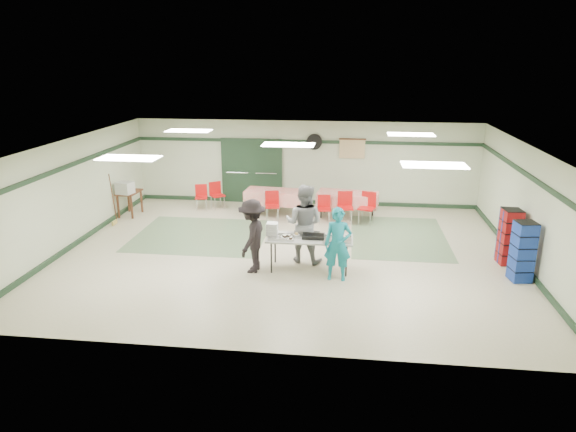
# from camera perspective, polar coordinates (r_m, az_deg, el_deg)

# --- Properties ---
(floor) EXTENTS (11.00, 11.00, 0.00)m
(floor) POSITION_cam_1_polar(r_m,az_deg,el_deg) (12.71, 0.04, -4.08)
(floor) COLOR beige
(floor) RESTS_ON ground
(ceiling) EXTENTS (11.00, 11.00, 0.00)m
(ceiling) POSITION_cam_1_polar(r_m,az_deg,el_deg) (11.99, 0.04, 8.02)
(ceiling) COLOR silver
(ceiling) RESTS_ON wall_back
(wall_back) EXTENTS (11.00, 0.00, 11.00)m
(wall_back) POSITION_cam_1_polar(r_m,az_deg,el_deg) (16.64, 1.88, 5.91)
(wall_back) COLOR #B8C2A5
(wall_back) RESTS_ON floor
(wall_front) EXTENTS (11.00, 0.00, 11.00)m
(wall_front) POSITION_cam_1_polar(r_m,az_deg,el_deg) (8.08, -3.76, -6.71)
(wall_front) COLOR #B8C2A5
(wall_front) RESTS_ON floor
(wall_left) EXTENTS (0.00, 9.00, 9.00)m
(wall_left) POSITION_cam_1_polar(r_m,az_deg,el_deg) (14.01, -22.92, 2.37)
(wall_left) COLOR #B8C2A5
(wall_left) RESTS_ON floor
(wall_right) EXTENTS (0.00, 9.00, 9.00)m
(wall_right) POSITION_cam_1_polar(r_m,az_deg,el_deg) (12.87, 25.15, 0.85)
(wall_right) COLOR #B8C2A5
(wall_right) RESTS_ON floor
(trim_back) EXTENTS (11.00, 0.06, 0.10)m
(trim_back) POSITION_cam_1_polar(r_m,az_deg,el_deg) (16.48, 1.89, 8.28)
(trim_back) COLOR #1C3320
(trim_back) RESTS_ON wall_back
(baseboard_back) EXTENTS (11.00, 0.06, 0.12)m
(baseboard_back) POSITION_cam_1_polar(r_m,az_deg,el_deg) (16.91, 1.83, 1.60)
(baseboard_back) COLOR #1C3320
(baseboard_back) RESTS_ON floor
(trim_left) EXTENTS (0.06, 9.00, 0.10)m
(trim_left) POSITION_cam_1_polar(r_m,az_deg,el_deg) (13.85, -23.15, 5.16)
(trim_left) COLOR #1C3320
(trim_left) RESTS_ON wall_back
(baseboard_left) EXTENTS (0.06, 9.00, 0.12)m
(baseboard_left) POSITION_cam_1_polar(r_m,az_deg,el_deg) (14.36, -22.22, -2.61)
(baseboard_left) COLOR #1C3320
(baseboard_left) RESTS_ON floor
(trim_right) EXTENTS (0.06, 9.00, 0.10)m
(trim_right) POSITION_cam_1_polar(r_m,az_deg,el_deg) (12.70, 25.42, 3.88)
(trim_right) COLOR #1C3320
(trim_right) RESTS_ON wall_back
(baseboard_right) EXTENTS (0.06, 9.00, 0.12)m
(baseboard_right) POSITION_cam_1_polar(r_m,az_deg,el_deg) (13.25, 24.32, -4.50)
(baseboard_right) COLOR #1C3320
(baseboard_right) RESTS_ON floor
(green_patch_a) EXTENTS (3.50, 3.00, 0.01)m
(green_patch_a) POSITION_cam_1_polar(r_m,az_deg,el_deg) (14.11, -9.61, -2.10)
(green_patch_a) COLOR #627E5C
(green_patch_a) RESTS_ON floor
(green_patch_b) EXTENTS (2.50, 3.50, 0.01)m
(green_patch_b) POSITION_cam_1_polar(r_m,az_deg,el_deg) (14.11, 12.15, -2.26)
(green_patch_b) COLOR #627E5C
(green_patch_b) RESTS_ON floor
(double_door_left) EXTENTS (0.90, 0.06, 2.10)m
(double_door_left) POSITION_cam_1_polar(r_m,az_deg,el_deg) (16.97, -5.60, 5.03)
(double_door_left) COLOR gray
(double_door_left) RESTS_ON floor
(double_door_right) EXTENTS (0.90, 0.06, 2.10)m
(double_door_right) POSITION_cam_1_polar(r_m,az_deg,el_deg) (16.79, -2.42, 4.97)
(double_door_right) COLOR gray
(double_door_right) RESTS_ON floor
(door_frame) EXTENTS (2.00, 0.03, 2.15)m
(door_frame) POSITION_cam_1_polar(r_m,az_deg,el_deg) (16.86, -4.05, 4.99)
(door_frame) COLOR #1C3320
(door_frame) RESTS_ON floor
(wall_fan) EXTENTS (0.50, 0.10, 0.50)m
(wall_fan) POSITION_cam_1_polar(r_m,az_deg,el_deg) (16.43, 2.94, 8.24)
(wall_fan) COLOR black
(wall_fan) RESTS_ON wall_back
(scroll_banner) EXTENTS (0.80, 0.02, 0.60)m
(scroll_banner) POSITION_cam_1_polar(r_m,az_deg,el_deg) (16.43, 7.14, 7.42)
(scroll_banner) COLOR #DCBB89
(scroll_banner) RESTS_ON wall_back
(serving_table) EXTENTS (1.92, 0.79, 0.76)m
(serving_table) POSITION_cam_1_polar(r_m,az_deg,el_deg) (11.50, 2.43, -2.61)
(serving_table) COLOR #ADADA8
(serving_table) RESTS_ON floor
(sheet_tray_right) EXTENTS (0.63, 0.48, 0.02)m
(sheet_tray_right) POSITION_cam_1_polar(r_m,az_deg,el_deg) (11.36, 5.48, -2.64)
(sheet_tray_right) COLOR silver
(sheet_tray_right) RESTS_ON serving_table
(sheet_tray_mid) EXTENTS (0.59, 0.45, 0.02)m
(sheet_tray_mid) POSITION_cam_1_polar(r_m,az_deg,el_deg) (11.62, 2.05, -2.12)
(sheet_tray_mid) COLOR silver
(sheet_tray_mid) RESTS_ON serving_table
(sheet_tray_left) EXTENTS (0.57, 0.43, 0.02)m
(sheet_tray_left) POSITION_cam_1_polar(r_m,az_deg,el_deg) (11.45, -0.69, -2.41)
(sheet_tray_left) COLOR silver
(sheet_tray_left) RESTS_ON serving_table
(baking_pan) EXTENTS (0.49, 0.31, 0.08)m
(baking_pan) POSITION_cam_1_polar(r_m,az_deg,el_deg) (11.46, 2.84, -2.26)
(baking_pan) COLOR black
(baking_pan) RESTS_ON serving_table
(foam_box_stack) EXTENTS (0.25, 0.23, 0.29)m
(foam_box_stack) POSITION_cam_1_polar(r_m,az_deg,el_deg) (11.61, -1.77, -1.44)
(foam_box_stack) COLOR white
(foam_box_stack) RESTS_ON serving_table
(volunteer_teal) EXTENTS (0.60, 0.40, 1.61)m
(volunteer_teal) POSITION_cam_1_polar(r_m,az_deg,el_deg) (11.00, 5.56, -3.15)
(volunteer_teal) COLOR #147A8C
(volunteer_teal) RESTS_ON floor
(volunteer_grey) EXTENTS (1.04, 0.89, 1.86)m
(volunteer_grey) POSITION_cam_1_polar(r_m,az_deg,el_deg) (11.90, 1.79, -0.85)
(volunteer_grey) COLOR gray
(volunteer_grey) RESTS_ON floor
(volunteer_dark) EXTENTS (0.75, 1.15, 1.66)m
(volunteer_dark) POSITION_cam_1_polar(r_m,az_deg,el_deg) (11.39, -4.00, -2.23)
(volunteer_dark) COLOR black
(volunteer_dark) RESTS_ON floor
(dining_table_a) EXTENTS (1.87, 1.02, 0.77)m
(dining_table_a) POSITION_cam_1_polar(r_m,az_deg,el_deg) (15.44, 6.63, 1.93)
(dining_table_a) COLOR red
(dining_table_a) RESTS_ON floor
(dining_table_b) EXTENTS (1.82, 0.93, 0.77)m
(dining_table_b) POSITION_cam_1_polar(r_m,az_deg,el_deg) (15.60, -1.48, 2.20)
(dining_table_b) COLOR red
(dining_table_b) RESTS_ON floor
(chair_a) EXTENTS (0.47, 0.47, 0.92)m
(chair_a) POSITION_cam_1_polar(r_m,az_deg,el_deg) (14.91, 6.37, 1.34)
(chair_a) COLOR red
(chair_a) RESTS_ON floor
(chair_b) EXTENTS (0.42, 0.42, 0.80)m
(chair_b) POSITION_cam_1_polar(r_m,az_deg,el_deg) (14.93, 4.03, 1.13)
(chair_b) COLOR red
(chair_b) RESTS_ON floor
(chair_c) EXTENTS (0.54, 0.54, 0.93)m
(chair_c) POSITION_cam_1_polar(r_m,az_deg,el_deg) (14.91, 8.85, 1.27)
(chair_c) COLOR red
(chair_c) RESTS_ON floor
(chair_d) EXTENTS (0.48, 0.48, 0.87)m
(chair_d) POSITION_cam_1_polar(r_m,az_deg,el_deg) (15.07, -1.77, 1.50)
(chair_d) COLOR red
(chair_d) RESTS_ON floor
(chair_loose_a) EXTENTS (0.55, 0.55, 0.84)m
(chair_loose_a) POSITION_cam_1_polar(r_m,az_deg,el_deg) (16.44, -7.97, 2.62)
(chair_loose_a) COLOR red
(chair_loose_a) RESTS_ON floor
(chair_loose_b) EXTENTS (0.44, 0.44, 0.79)m
(chair_loose_b) POSITION_cam_1_polar(r_m,az_deg,el_deg) (16.38, -9.62, 2.38)
(chair_loose_b) COLOR red
(chair_loose_b) RESTS_ON floor
(crate_stack_blue_a) EXTENTS (0.42, 0.42, 1.29)m
(crate_stack_blue_a) POSITION_cam_1_polar(r_m,az_deg,el_deg) (13.02, 23.22, -2.00)
(crate_stack_blue_a) COLOR navy
(crate_stack_blue_a) RESTS_ON floor
(crate_stack_red) EXTENTS (0.45, 0.45, 1.32)m
(crate_stack_red) POSITION_cam_1_polar(r_m,az_deg,el_deg) (12.88, 23.40, -2.15)
(crate_stack_red) COLOR maroon
(crate_stack_red) RESTS_ON floor
(crate_stack_blue_b) EXTENTS (0.47, 0.47, 1.33)m
(crate_stack_blue_b) POSITION_cam_1_polar(r_m,az_deg,el_deg) (12.02, 24.62, -3.62)
(crate_stack_blue_b) COLOR navy
(crate_stack_blue_b) RESTS_ON floor
(printer_table) EXTENTS (0.57, 0.85, 0.74)m
(printer_table) POSITION_cam_1_polar(r_m,az_deg,el_deg) (16.23, -17.23, 2.24)
(printer_table) COLOR brown
(printer_table) RESTS_ON floor
(office_printer) EXTENTS (0.51, 0.47, 0.35)m
(office_printer) POSITION_cam_1_polar(r_m,az_deg,el_deg) (15.94, -17.67, 3.00)
(office_printer) COLOR #ABACA7
(office_printer) RESTS_ON printer_table
(broom) EXTENTS (0.05, 0.24, 1.47)m
(broom) POSITION_cam_1_polar(r_m,az_deg,el_deg) (15.43, -18.87, 1.86)
(broom) COLOR brown
(broom) RESTS_ON floor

